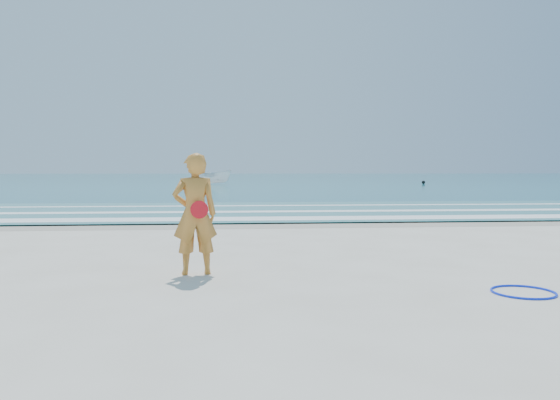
{
  "coord_description": "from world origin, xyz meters",
  "views": [
    {
      "loc": [
        -0.83,
        -7.02,
        1.62
      ],
      "look_at": [
        0.15,
        4.0,
        1.0
      ],
      "focal_mm": 35.0,
      "sensor_mm": 36.0,
      "label": 1
    }
  ],
  "objects": [
    {
      "name": "ground",
      "position": [
        0.0,
        0.0,
        0.0
      ],
      "size": [
        400.0,
        400.0,
        0.0
      ],
      "primitive_type": "plane",
      "color": "silver",
      "rests_on": "ground"
    },
    {
      "name": "wet_sand",
      "position": [
        0.0,
        9.0,
        0.0
      ],
      "size": [
        400.0,
        2.4,
        0.0
      ],
      "primitive_type": "cube",
      "color": "#B2A893",
      "rests_on": "ground"
    },
    {
      "name": "ocean",
      "position": [
        0.0,
        105.0,
        0.02
      ],
      "size": [
        400.0,
        190.0,
        0.04
      ],
      "primitive_type": "cube",
      "color": "#19727F",
      "rests_on": "ground"
    },
    {
      "name": "shallow",
      "position": [
        0.0,
        14.0,
        0.04
      ],
      "size": [
        400.0,
        10.0,
        0.01
      ],
      "primitive_type": "cube",
      "color": "#59B7AD",
      "rests_on": "ocean"
    },
    {
      "name": "foam_near",
      "position": [
        0.0,
        10.3,
        0.05
      ],
      "size": [
        400.0,
        1.4,
        0.01
      ],
      "primitive_type": "cube",
      "color": "white",
      "rests_on": "shallow"
    },
    {
      "name": "foam_mid",
      "position": [
        0.0,
        13.2,
        0.05
      ],
      "size": [
        400.0,
        0.9,
        0.01
      ],
      "primitive_type": "cube",
      "color": "white",
      "rests_on": "shallow"
    },
    {
      "name": "foam_far",
      "position": [
        0.0,
        16.5,
        0.05
      ],
      "size": [
        400.0,
        0.6,
        0.01
      ],
      "primitive_type": "cube",
      "color": "white",
      "rests_on": "shallow"
    },
    {
      "name": "hoop",
      "position": [
        2.98,
        -0.26,
        0.01
      ],
      "size": [
        1.07,
        1.07,
        0.03
      ],
      "primitive_type": "torus",
      "rotation": [
        0.0,
        0.0,
        0.38
      ],
      "color": "#0D2CF7",
      "rests_on": "ground"
    },
    {
      "name": "boat",
      "position": [
        -2.8,
        51.26,
        0.82
      ],
      "size": [
        4.25,
        2.25,
        1.56
      ],
      "primitive_type": "imported",
      "rotation": [
        0.0,
        0.0,
        1.38
      ],
      "color": "white",
      "rests_on": "ocean"
    },
    {
      "name": "buoy",
      "position": [
        20.0,
        50.69,
        0.23
      ],
      "size": [
        0.38,
        0.38,
        0.38
      ],
      "primitive_type": "sphere",
      "color": "black",
      "rests_on": "ocean"
    },
    {
      "name": "woman",
      "position": [
        -1.4,
        1.43,
        0.94
      ],
      "size": [
        0.74,
        0.54,
        1.87
      ],
      "color": "orange",
      "rests_on": "ground"
    }
  ]
}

